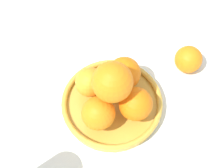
{
  "coord_description": "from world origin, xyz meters",
  "views": [
    {
      "loc": [
        -0.28,
        -0.16,
        0.64
      ],
      "look_at": [
        0.0,
        0.0,
        0.1
      ],
      "focal_mm": 50.0,
      "sensor_mm": 36.0,
      "label": 1
    }
  ],
  "objects": [
    {
      "name": "ground_plane",
      "position": [
        0.0,
        0.0,
        0.0
      ],
      "size": [
        4.0,
        4.0,
        0.0
      ],
      "primitive_type": "plane",
      "color": "silver"
    },
    {
      "name": "fruit_bowl",
      "position": [
        0.0,
        0.0,
        0.01
      ],
      "size": [
        0.23,
        0.23,
        0.03
      ],
      "color": "gold",
      "rests_on": "ground_plane"
    },
    {
      "name": "orange_pile",
      "position": [
        -0.0,
        -0.01,
        0.08
      ],
      "size": [
        0.18,
        0.18,
        0.14
      ],
      "color": "orange",
      "rests_on": "fruit_bowl"
    },
    {
      "name": "stray_orange",
      "position": [
        0.18,
        -0.11,
        0.03
      ],
      "size": [
        0.07,
        0.07,
        0.07
      ],
      "primitive_type": "sphere",
      "color": "orange",
      "rests_on": "ground_plane"
    }
  ]
}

